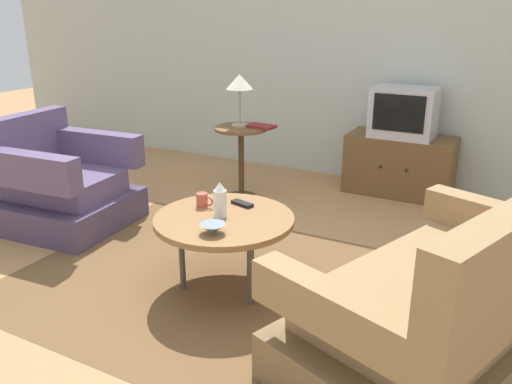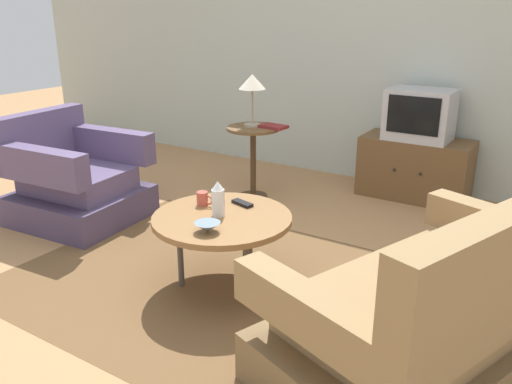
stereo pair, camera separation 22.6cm
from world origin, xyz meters
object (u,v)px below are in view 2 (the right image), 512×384
(tv_remote_dark, at_px, (242,203))
(book, at_px, (274,126))
(side_table, at_px, (253,148))
(vase, at_px, (218,199))
(mug, at_px, (203,199))
(tv_stand, at_px, (415,168))
(bowl, at_px, (207,227))
(coffee_table, at_px, (222,221))
(table_lamp, at_px, (252,85))
(television, at_px, (420,114))
(armchair, at_px, (74,182))
(couch, at_px, (436,314))

(tv_remote_dark, xyz_separation_m, book, (-0.53, 1.27, 0.19))
(side_table, height_order, vase, vase)
(mug, bearing_deg, tv_stand, 71.68)
(bowl, bearing_deg, tv_stand, 79.87)
(tv_stand, height_order, book, book)
(tv_remote_dark, bearing_deg, coffee_table, -75.02)
(tv_stand, distance_m, book, 1.33)
(table_lamp, bearing_deg, coffee_table, -63.54)
(table_lamp, distance_m, mug, 1.55)
(coffee_table, height_order, television, television)
(tv_remote_dark, bearing_deg, table_lamp, 135.05)
(television, height_order, mug, television)
(mug, xyz_separation_m, tv_remote_dark, (0.20, 0.14, -0.03))
(table_lamp, bearing_deg, book, 12.48)
(side_table, distance_m, table_lamp, 0.55)
(side_table, height_order, mug, side_table)
(armchair, height_order, mug, armchair)
(armchair, height_order, side_table, armchair)
(couch, xyz_separation_m, television, (-0.78, 2.33, 0.45))
(mug, relative_size, book, 0.48)
(table_lamp, height_order, mug, table_lamp)
(television, relative_size, bowl, 3.72)
(table_lamp, relative_size, vase, 2.07)
(armchair, xyz_separation_m, table_lamp, (0.93, 1.19, 0.70))
(coffee_table, height_order, table_lamp, table_lamp)
(armchair, distance_m, coffee_table, 1.67)
(couch, distance_m, bowl, 1.24)
(couch, relative_size, side_table, 2.67)
(book, bearing_deg, mug, -72.75)
(armchair, relative_size, vase, 4.50)
(television, xyz_separation_m, table_lamp, (-1.23, -0.75, 0.25))
(mug, bearing_deg, television, 71.53)
(couch, distance_m, coffee_table, 1.30)
(table_lamp, bearing_deg, television, 31.61)
(television, relative_size, tv_remote_dark, 3.40)
(coffee_table, relative_size, side_table, 1.28)
(tv_stand, bearing_deg, vase, -103.29)
(side_table, distance_m, television, 1.46)
(mug, bearing_deg, tv_remote_dark, 34.27)
(television, bearing_deg, tv_stand, 90.00)
(coffee_table, relative_size, bowl, 5.71)
(vase, bearing_deg, table_lamp, 115.68)
(side_table, bearing_deg, tv_remote_dark, -60.01)
(couch, relative_size, coffee_table, 2.09)
(vase, bearing_deg, tv_stand, 76.71)
(couch, distance_m, tv_stand, 2.48)
(coffee_table, relative_size, tv_remote_dark, 5.21)
(table_lamp, bearing_deg, armchair, -127.96)
(vase, relative_size, book, 0.89)
(bowl, distance_m, book, 1.83)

